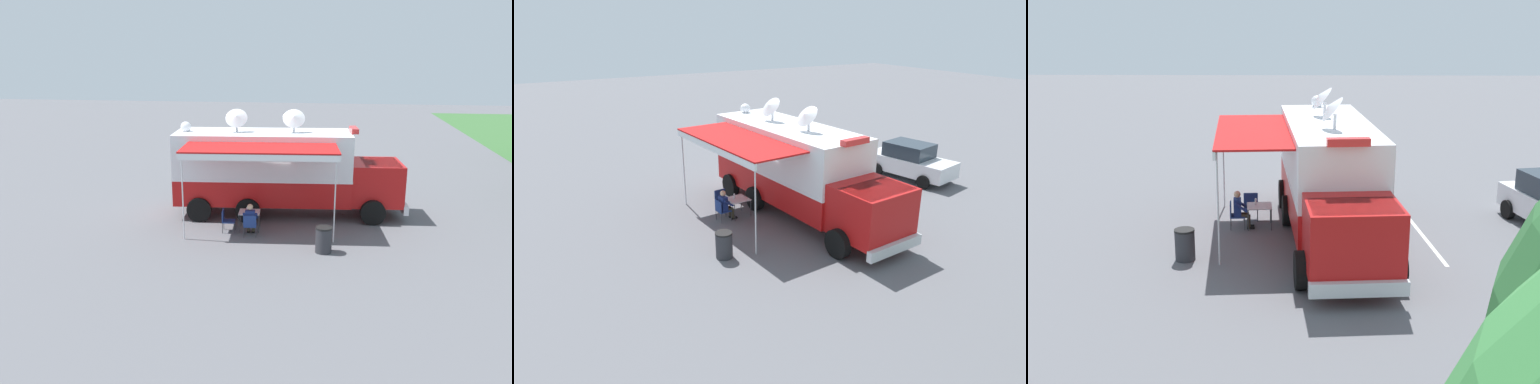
% 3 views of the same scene
% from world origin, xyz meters
% --- Properties ---
extents(ground_plane, '(100.00, 100.00, 0.00)m').
position_xyz_m(ground_plane, '(0.00, 0.00, 0.00)').
color(ground_plane, '#5B5B60').
extents(lot_stripe, '(0.51, 4.79, 0.01)m').
position_xyz_m(lot_stripe, '(-2.99, 0.64, 0.00)').
color(lot_stripe, silver).
rests_on(lot_stripe, ground).
extents(command_truck, '(5.47, 9.66, 4.53)m').
position_xyz_m(command_truck, '(-0.03, 0.75, 1.95)').
color(command_truck, '#B71414').
rests_on(command_truck, ground).
extents(folding_table, '(0.86, 0.86, 0.73)m').
position_xyz_m(folding_table, '(2.18, -0.23, 0.67)').
color(folding_table, silver).
rests_on(folding_table, ground).
extents(water_bottle, '(0.07, 0.07, 0.22)m').
position_xyz_m(water_bottle, '(2.30, -0.29, 0.83)').
color(water_bottle, silver).
rests_on(water_bottle, folding_table).
extents(folding_chair_at_table, '(0.52, 0.52, 0.87)m').
position_xyz_m(folding_chair_at_table, '(2.98, -0.09, 0.51)').
color(folding_chair_at_table, navy).
rests_on(folding_chair_at_table, ground).
extents(folding_chair_beside_table, '(0.52, 0.52, 0.87)m').
position_xyz_m(folding_chair_beside_table, '(2.52, -1.08, 0.51)').
color(folding_chair_beside_table, navy).
rests_on(folding_chair_beside_table, ground).
extents(seated_responder, '(0.68, 0.58, 1.25)m').
position_xyz_m(seated_responder, '(2.79, -0.10, 0.65)').
color(seated_responder, navy).
rests_on(seated_responder, ground).
extents(trash_bin, '(0.57, 0.57, 0.91)m').
position_xyz_m(trash_bin, '(4.13, 2.65, 0.46)').
color(trash_bin, '#2D2D33').
rests_on(trash_bin, ground).
extents(car_behind_truck, '(2.63, 4.48, 1.76)m').
position_xyz_m(car_behind_truck, '(-7.30, -0.21, 0.88)').
color(car_behind_truck, silver).
rests_on(car_behind_truck, ground).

